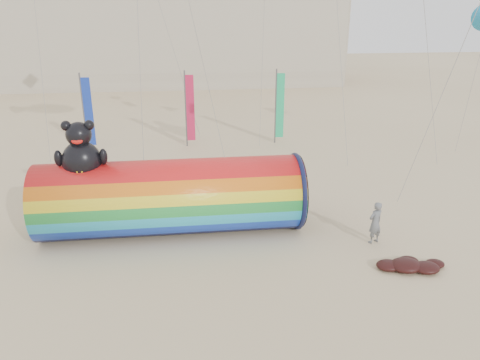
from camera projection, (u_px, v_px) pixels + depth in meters
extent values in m
plane|color=#CCB58C|center=(232.00, 249.00, 18.80)|extent=(160.00, 160.00, 0.00)
cylinder|color=red|center=(171.00, 197.00, 19.78)|extent=(10.99, 3.20, 3.20)
torus|color=#0F1438|center=(296.00, 191.00, 20.42)|extent=(0.22, 3.36, 3.36)
cylinder|color=black|center=(299.00, 191.00, 20.43)|extent=(0.05, 3.17, 3.17)
ellipsoid|color=black|center=(82.00, 161.00, 18.76)|extent=(1.57, 1.40, 1.65)
ellipsoid|color=yellow|center=(80.00, 167.00, 18.33)|extent=(0.81, 0.35, 0.70)
sphere|color=black|center=(79.00, 135.00, 18.38)|extent=(1.01, 1.01, 1.01)
sphere|color=black|center=(66.00, 126.00, 18.20)|extent=(0.40, 0.40, 0.40)
sphere|color=black|center=(89.00, 125.00, 18.31)|extent=(0.40, 0.40, 0.40)
ellipsoid|color=red|center=(77.00, 141.00, 18.05)|extent=(0.44, 0.16, 0.28)
ellipsoid|color=black|center=(58.00, 158.00, 18.51)|extent=(0.33, 0.33, 0.66)
ellipsoid|color=black|center=(103.00, 157.00, 18.72)|extent=(0.33, 0.33, 0.66)
imported|color=slate|center=(375.00, 223.00, 19.05)|extent=(0.77, 0.65, 1.80)
ellipsoid|color=#3C0E0A|center=(406.00, 265.00, 17.25)|extent=(1.17, 0.99, 0.41)
ellipsoid|color=#3C0E0A|center=(426.00, 268.00, 17.15)|extent=(0.99, 0.84, 0.34)
ellipsoid|color=#3C0E0A|center=(388.00, 265.00, 17.33)|extent=(0.91, 0.77, 0.32)
ellipsoid|color=#3C0E0A|center=(408.00, 261.00, 17.68)|extent=(0.78, 0.66, 0.27)
ellipsoid|color=#3C0E0A|center=(435.00, 264.00, 17.51)|extent=(0.73, 0.62, 0.25)
cylinder|color=#59595E|center=(84.00, 113.00, 30.72)|extent=(0.10, 0.10, 5.20)
cube|color=#1632A9|center=(88.00, 112.00, 30.74)|extent=(0.56, 0.06, 4.50)
cylinder|color=#59595E|center=(186.00, 109.00, 31.85)|extent=(0.10, 0.10, 5.20)
cube|color=#C61B49|center=(190.00, 108.00, 31.87)|extent=(0.56, 0.06, 4.50)
cylinder|color=#59595E|center=(276.00, 107.00, 32.62)|extent=(0.10, 0.10, 5.20)
cube|color=#1BB070|center=(280.00, 106.00, 32.64)|extent=(0.56, 0.06, 4.50)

